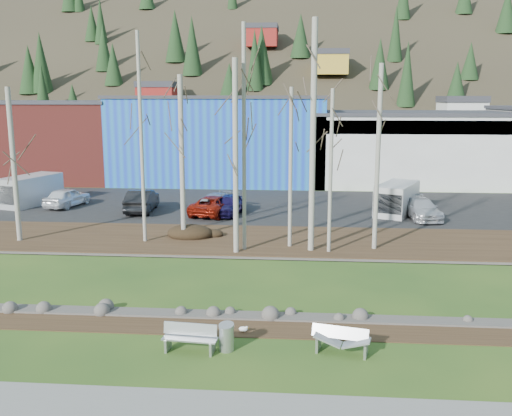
# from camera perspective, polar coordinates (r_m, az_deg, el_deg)

# --- Properties ---
(ground) EXTENTS (200.00, 200.00, 0.00)m
(ground) POSITION_cam_1_polar(r_m,az_deg,el_deg) (19.14, -1.62, -14.32)
(ground) COLOR #254919
(ground) RESTS_ON ground
(footpath) EXTENTS (80.00, 2.00, 0.04)m
(footpath) POSITION_cam_1_polar(r_m,az_deg,el_deg) (16.06, -3.06, -19.59)
(footpath) COLOR gray
(footpath) RESTS_ON ground
(dirt_strip) EXTENTS (80.00, 1.80, 0.03)m
(dirt_strip) POSITION_cam_1_polar(r_m,az_deg,el_deg) (21.04, -0.99, -11.84)
(dirt_strip) COLOR #382616
(dirt_strip) RESTS_ON ground
(near_bank_rocks) EXTENTS (80.00, 0.80, 0.50)m
(near_bank_rocks) POSITION_cam_1_polar(r_m,az_deg,el_deg) (21.97, -0.73, -10.86)
(near_bank_rocks) COLOR #47423D
(near_bank_rocks) RESTS_ON ground
(river) EXTENTS (80.00, 8.00, 0.90)m
(river) POSITION_cam_1_polar(r_m,az_deg,el_deg) (25.80, 0.12, -7.47)
(river) COLOR black
(river) RESTS_ON ground
(far_bank_rocks) EXTENTS (80.00, 0.80, 0.46)m
(far_bank_rocks) POSITION_cam_1_polar(r_m,az_deg,el_deg) (29.71, 0.75, -4.96)
(far_bank_rocks) COLOR #47423D
(far_bank_rocks) RESTS_ON ground
(far_bank) EXTENTS (80.00, 7.00, 0.15)m
(far_bank) POSITION_cam_1_polar(r_m,az_deg,el_deg) (32.77, 1.13, -3.29)
(far_bank) COLOR #382616
(far_bank) RESTS_ON ground
(parking_lot) EXTENTS (80.00, 14.00, 0.14)m
(parking_lot) POSITION_cam_1_polar(r_m,az_deg,el_deg) (43.00, 1.99, 0.17)
(parking_lot) COLOR black
(parking_lot) RESTS_ON ground
(building_brick) EXTENTS (16.32, 12.24, 7.80)m
(building_brick) POSITION_cam_1_polar(r_m,az_deg,el_deg) (62.02, -20.22, 6.43)
(building_brick) COLOR maroon
(building_brick) RESTS_ON ground
(building_blue) EXTENTS (20.40, 12.24, 8.30)m
(building_blue) POSITION_cam_1_polar(r_m,az_deg,el_deg) (56.88, -3.41, 6.98)
(building_blue) COLOR #1D6DB5
(building_blue) RESTS_ON ground
(building_white) EXTENTS (18.36, 12.24, 6.80)m
(building_white) POSITION_cam_1_polar(r_m,az_deg,el_deg) (57.27, 14.83, 5.92)
(building_white) COLOR beige
(building_white) RESTS_ON ground
(hillside) EXTENTS (160.00, 72.00, 35.00)m
(hillside) POSITION_cam_1_polar(r_m,az_deg,el_deg) (101.63, 3.67, 16.31)
(hillside) COLOR #332B1F
(hillside) RESTS_ON ground
(bench_intact) EXTENTS (1.85, 0.72, 0.90)m
(bench_intact) POSITION_cam_1_polar(r_m,az_deg,el_deg) (19.23, -6.61, -12.78)
(bench_intact) COLOR #B1B4B6
(bench_intact) RESTS_ON ground
(bench_damaged) EXTENTS (1.93, 0.99, 0.82)m
(bench_damaged) POSITION_cam_1_polar(r_m,az_deg,el_deg) (19.23, 8.53, -12.96)
(bench_damaged) COLOR #B1B4B6
(bench_damaged) RESTS_ON ground
(litter_bin) EXTENTS (0.62, 0.62, 0.84)m
(litter_bin) POSITION_cam_1_polar(r_m,az_deg,el_deg) (19.19, -2.96, -12.88)
(litter_bin) COLOR #B1B4B6
(litter_bin) RESTS_ON ground
(seagull) EXTENTS (0.37, 0.20, 0.28)m
(seagull) POSITION_cam_1_polar(r_m,az_deg,el_deg) (20.56, -1.25, -11.99)
(seagull) COLOR gold
(seagull) RESTS_ON ground
(dirt_mound) EXTENTS (2.69, 1.90, 0.53)m
(dirt_mound) POSITION_cam_1_polar(r_m,az_deg,el_deg) (33.57, -6.62, -2.42)
(dirt_mound) COLOR black
(dirt_mound) RESTS_ON far_bank
(birch_0) EXTENTS (0.28, 0.28, 8.58)m
(birch_0) POSITION_cam_1_polar(r_m,az_deg,el_deg) (34.57, -23.06, 3.95)
(birch_0) COLOR #B0ADA0
(birch_0) RESTS_ON far_bank
(birch_1) EXTENTS (0.20, 0.20, 11.51)m
(birch_1) POSITION_cam_1_polar(r_m,az_deg,el_deg) (32.11, -11.40, 6.76)
(birch_1) COLOR #B0ADA0
(birch_1) RESTS_ON far_bank
(birch_2) EXTENTS (0.28, 0.28, 9.25)m
(birch_2) POSITION_cam_1_polar(r_m,az_deg,el_deg) (32.38, -7.43, 4.91)
(birch_2) COLOR #B0ADA0
(birch_2) RESTS_ON far_bank
(birch_3) EXTENTS (0.21, 0.21, 11.73)m
(birch_3) POSITION_cam_1_polar(r_m,az_deg,el_deg) (29.72, -1.20, 6.85)
(birch_3) COLOR #B0ADA0
(birch_3) RESTS_ON far_bank
(birch_4) EXTENTS (0.28, 0.28, 9.96)m
(birch_4) POSITION_cam_1_polar(r_m,az_deg,el_deg) (29.26, -2.06, 5.04)
(birch_4) COLOR #B0ADA0
(birch_4) RESTS_ON far_bank
(birch_5) EXTENTS (0.21, 0.21, 8.56)m
(birch_5) POSITION_cam_1_polar(r_m,az_deg,el_deg) (30.58, 3.48, 3.97)
(birch_5) COLOR #B0ADA0
(birch_5) RESTS_ON far_bank
(birch_6) EXTENTS (0.19, 0.19, 8.46)m
(birch_6) POSITION_cam_1_polar(r_m,az_deg,el_deg) (29.68, 7.48, 3.58)
(birch_6) COLOR #B0ADA0
(birch_6) RESTS_ON far_bank
(birch_7) EXTENTS (0.31, 0.31, 11.93)m
(birch_7) POSITION_cam_1_polar(r_m,az_deg,el_deg) (29.69, 5.71, 6.99)
(birch_7) COLOR #B0ADA0
(birch_7) RESTS_ON far_bank
(birch_8) EXTENTS (0.25, 0.25, 9.73)m
(birch_8) POSITION_cam_1_polar(r_m,az_deg,el_deg) (30.63, 12.08, 4.86)
(birch_8) COLOR #B0ADA0
(birch_8) RESTS_ON far_bank
(car_0) EXTENTS (2.55, 4.48, 1.44)m
(car_0) POSITION_cam_1_polar(r_m,az_deg,el_deg) (44.63, -18.38, 1.04)
(car_0) COLOR white
(car_0) RESTS_ON parking_lot
(car_1) EXTENTS (2.03, 4.92, 1.58)m
(car_1) POSITION_cam_1_polar(r_m,az_deg,el_deg) (41.41, -11.34, 0.75)
(car_1) COLOR black
(car_1) RESTS_ON parking_lot
(car_2) EXTENTS (3.43, 5.27, 1.35)m
(car_2) POSITION_cam_1_polar(r_m,az_deg,el_deg) (39.62, -4.14, 0.30)
(car_2) COLOR #9D1D0E
(car_2) RESTS_ON parking_lot
(car_3) EXTENTS (3.49, 4.85, 1.31)m
(car_3) POSITION_cam_1_polar(r_m,az_deg,el_deg) (40.27, -4.22, 0.44)
(car_3) COLOR #A8ABB1
(car_3) RESTS_ON parking_lot
(car_4) EXTENTS (2.39, 4.36, 1.41)m
(car_4) POSITION_cam_1_polar(r_m,az_deg,el_deg) (39.50, -2.81, 0.33)
(car_4) COLOR #1E154D
(car_4) RESTS_ON parking_lot
(car_5) EXTENTS (2.45, 4.82, 1.34)m
(car_5) POSITION_cam_1_polar(r_m,az_deg,el_deg) (39.85, 16.18, -0.05)
(car_5) COLOR silver
(car_5) RESTS_ON parking_lot
(van_white) EXTENTS (3.81, 5.25, 2.12)m
(van_white) POSITION_cam_1_polar(r_m,az_deg,el_deg) (40.88, 13.84, 0.89)
(van_white) COLOR silver
(van_white) RESTS_ON parking_lot
(van_grey) EXTENTS (3.37, 5.38, 2.19)m
(van_grey) POSITION_cam_1_polar(r_m,az_deg,el_deg) (46.32, -21.78, 1.63)
(van_grey) COLOR silver
(van_grey) RESTS_ON parking_lot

